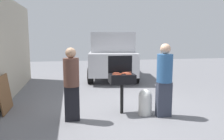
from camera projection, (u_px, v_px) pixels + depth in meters
The scene contains 19 objects.
ground_plane at pixel (120, 111), 5.71m from camera, with size 24.00×24.00×0.00m, color slate.
bbq_grill at pixel (122, 80), 5.41m from camera, with size 0.60×0.44×0.97m.
grill_lid_open at pixel (120, 64), 5.57m from camera, with size 0.60×0.05×0.42m, color black.
hot_dog_0 at pixel (116, 73), 5.42m from camera, with size 0.03×0.03×0.13m, color #B74C33.
hot_dog_1 at pixel (125, 73), 5.51m from camera, with size 0.03×0.03×0.13m, color #C6593D.
hot_dog_2 at pixel (117, 73), 5.47m from camera, with size 0.03×0.03×0.13m, color #B74C33.
hot_dog_3 at pixel (126, 73), 5.40m from camera, with size 0.03×0.03×0.13m, color #AD4228.
hot_dog_4 at pixel (119, 75), 5.21m from camera, with size 0.03×0.03×0.13m, color #AD4228.
hot_dog_5 at pixel (121, 74), 5.34m from camera, with size 0.03×0.03×0.13m, color #AD4228.
hot_dog_6 at pixel (129, 74), 5.26m from camera, with size 0.03×0.03×0.13m, color #B74C33.
hot_dog_7 at pixel (127, 73), 5.49m from camera, with size 0.03×0.03×0.13m, color #C6593D.
hot_dog_8 at pixel (115, 74), 5.25m from camera, with size 0.03×0.03×0.13m, color #C6593D.
hot_dog_9 at pixel (128, 74), 5.35m from camera, with size 0.03×0.03×0.13m, color #AD4228.
hot_dog_10 at pixel (128, 72), 5.56m from camera, with size 0.03×0.03×0.13m, color #C6593D.
propane_tank at pixel (145, 102), 5.39m from camera, with size 0.32×0.32×0.62m.
person_left at pixel (71, 82), 4.93m from camera, with size 0.34×0.34×1.63m.
person_right at pixel (164, 78), 5.19m from camera, with size 0.36×0.36×1.70m.
parked_minivan at pixel (112, 55), 10.34m from camera, with size 2.55×4.63×2.02m.
leaning_board at pixel (5, 94), 5.61m from camera, with size 0.03×0.90×0.91m, color brown.
Camera 1 is at (-1.20, -5.37, 1.87)m, focal length 36.21 mm.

